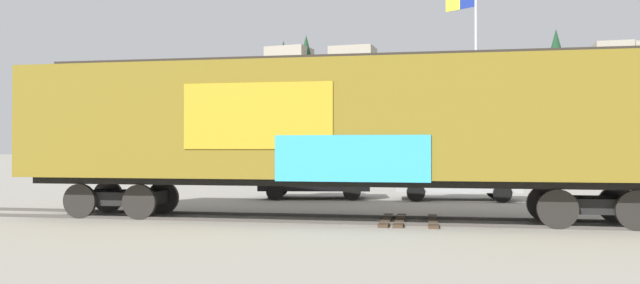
# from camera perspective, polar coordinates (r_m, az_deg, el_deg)

# --- Properties ---
(ground_plane) EXTENTS (260.00, 260.00, 0.00)m
(ground_plane) POSITION_cam_1_polar(r_m,az_deg,el_deg) (15.42, 5.23, -7.55)
(ground_plane) COLOR gray
(track) EXTENTS (60.02, 3.67, 0.08)m
(track) POSITION_cam_1_polar(r_m,az_deg,el_deg) (15.52, 2.43, -7.36)
(track) COLOR #4C4742
(track) RESTS_ON ground_plane
(freight_car) EXTENTS (16.95, 3.15, 4.28)m
(freight_car) POSITION_cam_1_polar(r_m,az_deg,el_deg) (15.44, 1.89, 1.76)
(freight_car) COLOR olive
(freight_car) RESTS_ON ground_plane
(flagpole) EXTENTS (1.38, 1.01, 9.13)m
(flagpole) POSITION_cam_1_polar(r_m,az_deg,el_deg) (27.47, 14.15, 7.72)
(flagpole) COLOR silver
(flagpole) RESTS_ON ground_plane
(hillside) EXTENTS (110.08, 28.17, 18.03)m
(hillside) POSITION_cam_1_polar(r_m,az_deg,el_deg) (92.13, 10.47, 2.41)
(hillside) COLOR slate
(hillside) RESTS_ON ground_plane
(parked_car_black) EXTENTS (4.27, 2.49, 1.79)m
(parked_car_black) POSITION_cam_1_polar(r_m,az_deg,el_deg) (22.18, -0.70, -3.15)
(parked_car_black) COLOR black
(parked_car_black) RESTS_ON ground_plane
(parked_car_silver) EXTENTS (4.41, 2.11, 1.67)m
(parked_car_silver) POSITION_cam_1_polar(r_m,az_deg,el_deg) (22.06, 12.79, -3.26)
(parked_car_silver) COLOR #B7BABF
(parked_car_silver) RESTS_ON ground_plane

